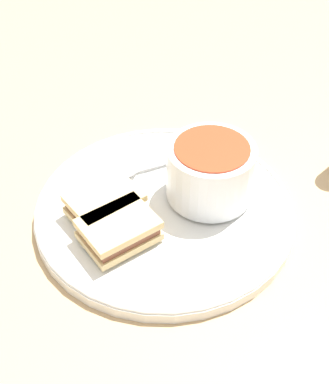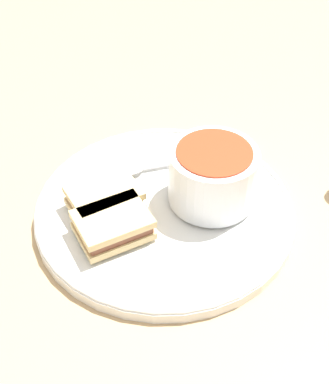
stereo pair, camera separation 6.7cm
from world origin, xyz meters
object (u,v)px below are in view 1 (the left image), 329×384
Objects in this scene: soup_bowl at (210,171)px; sandwich_half_far at (119,230)px; sandwich_half_near at (105,204)px; spoon at (132,170)px.

sandwich_half_far is at bearing 132.97° from soup_bowl.
soup_bowl reaches higher than sandwich_half_near.
soup_bowl is 0.14m from sandwich_half_far.
spoon is (0.03, 0.11, -0.03)m from soup_bowl.
sandwich_half_far is (-0.12, -0.01, 0.01)m from spoon.
soup_bowl is 0.96× the size of spoon.
spoon is at bearing 2.70° from sandwich_half_far.
soup_bowl is 1.05× the size of sandwich_half_near.
soup_bowl is 0.12m from spoon.
spoon is 0.12m from sandwich_half_far.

